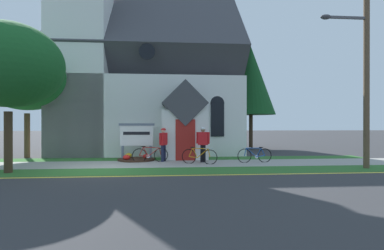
# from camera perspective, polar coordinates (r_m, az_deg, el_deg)

# --- Properties ---
(ground) EXTENTS (140.00, 140.00, 0.00)m
(ground) POSITION_cam_1_polar(r_m,az_deg,el_deg) (17.06, -14.35, -6.09)
(ground) COLOR #333335
(sidewalk_slab) EXTENTS (32.00, 2.53, 0.01)m
(sidewalk_slab) POSITION_cam_1_polar(r_m,az_deg,el_deg) (14.36, -9.14, -7.25)
(sidewalk_slab) COLOR #99968E
(sidewalk_slab) RESTS_ON ground
(grass_verge) EXTENTS (32.00, 1.87, 0.01)m
(grass_verge) POSITION_cam_1_polar(r_m,az_deg,el_deg) (12.19, -9.90, -8.58)
(grass_verge) COLOR #2D6628
(grass_verge) RESTS_ON ground
(church_lawn) EXTENTS (24.00, 1.54, 0.01)m
(church_lawn) POSITION_cam_1_polar(r_m,az_deg,el_deg) (16.37, -8.62, -6.33)
(church_lawn) COLOR #2D6628
(church_lawn) RESTS_ON ground
(curb_paint_stripe) EXTENTS (28.00, 0.16, 0.01)m
(curb_paint_stripe) POSITION_cam_1_polar(r_m,az_deg,el_deg) (11.12, -10.39, -9.43)
(curb_paint_stripe) COLOR yellow
(curb_paint_stripe) RESTS_ON ground
(church_building) EXTENTS (11.82, 11.89, 13.36)m
(church_building) POSITION_cam_1_polar(r_m,az_deg,el_deg) (21.85, -8.86, 7.81)
(church_building) COLOR white
(church_building) RESTS_ON ground
(church_sign) EXTENTS (1.83, 0.21, 1.90)m
(church_sign) POSITION_cam_1_polar(r_m,az_deg,el_deg) (15.94, -10.37, -2.05)
(church_sign) COLOR slate
(church_sign) RESTS_ON ground
(flower_bed) EXTENTS (1.87, 1.87, 0.34)m
(flower_bed) POSITION_cam_1_polar(r_m,az_deg,el_deg) (15.81, -10.53, -6.27)
(flower_bed) COLOR #382319
(flower_bed) RESTS_ON ground
(bicycle_red) EXTENTS (1.72, 0.16, 0.77)m
(bicycle_red) POSITION_cam_1_polar(r_m,az_deg,el_deg) (15.01, 11.73, -5.56)
(bicycle_red) COLOR black
(bicycle_red) RESTS_ON ground
(bicycle_silver) EXTENTS (1.61, 0.66, 0.81)m
(bicycle_silver) POSITION_cam_1_polar(r_m,az_deg,el_deg) (14.19, 1.36, -5.86)
(bicycle_silver) COLOR black
(bicycle_silver) RESTS_ON ground
(bicycle_black) EXTENTS (1.74, 0.40, 0.81)m
(bicycle_black) POSITION_cam_1_polar(r_m,az_deg,el_deg) (14.99, -7.89, -5.54)
(bicycle_black) COLOR black
(bicycle_black) RESTS_ON ground
(cyclist_in_white_jersey) EXTENTS (0.62, 0.39, 1.72)m
(cyclist_in_white_jersey) POSITION_cam_1_polar(r_m,az_deg,el_deg) (14.70, 2.08, -3.13)
(cyclist_in_white_jersey) COLOR black
(cyclist_in_white_jersey) RESTS_ON ground
(cyclist_in_red_jersey) EXTENTS (0.41, 0.63, 1.66)m
(cyclist_in_red_jersey) POSITION_cam_1_polar(r_m,az_deg,el_deg) (15.06, -5.40, -3.20)
(cyclist_in_red_jersey) COLOR #191E38
(cyclist_in_red_jersey) RESTS_ON ground
(utility_pole) EXTENTS (3.12, 0.28, 8.72)m
(utility_pole) POSITION_cam_1_polar(r_m,az_deg,el_deg) (14.99, 29.66, 11.58)
(utility_pole) COLOR brown
(utility_pole) RESTS_ON ground
(roadside_conifer) EXTENTS (3.64, 3.64, 7.72)m
(roadside_conifer) POSITION_cam_1_polar(r_m,az_deg,el_deg) (23.48, 11.01, 8.19)
(roadside_conifer) COLOR #3D2D1E
(roadside_conifer) RESTS_ON ground
(yard_deciduous_tree) EXTENTS (4.69, 4.69, 6.04)m
(yard_deciduous_tree) POSITION_cam_1_polar(r_m,az_deg,el_deg) (19.27, -28.60, 7.50)
(yard_deciduous_tree) COLOR #4C3823
(yard_deciduous_tree) RESTS_ON ground
(verge_sapling) EXTENTS (4.09, 4.09, 5.73)m
(verge_sapling) POSITION_cam_1_polar(r_m,az_deg,el_deg) (13.71, -31.29, 9.58)
(verge_sapling) COLOR #3D2D1E
(verge_sapling) RESTS_ON ground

